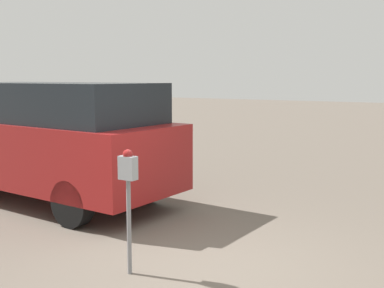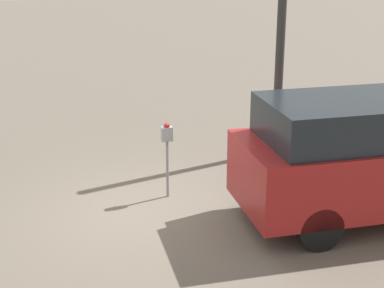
{
  "view_description": "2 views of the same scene",
  "coord_description": "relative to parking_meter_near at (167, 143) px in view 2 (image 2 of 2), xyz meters",
  "views": [
    {
      "loc": [
        -2.7,
        4.56,
        2.19
      ],
      "look_at": [
        0.5,
        -0.65,
        1.34
      ],
      "focal_mm": 45.0,
      "sensor_mm": 36.0,
      "label": 1
    },
    {
      "loc": [
        -1.85,
        -9.1,
        4.47
      ],
      "look_at": [
        0.8,
        -0.35,
        1.29
      ],
      "focal_mm": 55.0,
      "sensor_mm": 36.0,
      "label": 2
    }
  ],
  "objects": [
    {
      "name": "ground_plane",
      "position": [
        -0.6,
        -0.52,
        -1.05
      ],
      "size": [
        80.0,
        80.0,
        0.0
      ],
      "primitive_type": "plane",
      "color": "#60564C"
    },
    {
      "name": "parking_meter_near",
      "position": [
        0.0,
        0.0,
        0.0
      ],
      "size": [
        0.2,
        0.11,
        1.42
      ],
      "rotation": [
        0.0,
        0.0,
        -0.01
      ],
      "color": "gray",
      "rests_on": "ground"
    },
    {
      "name": "lamp_post",
      "position": [
        2.91,
        1.66,
        0.86
      ],
      "size": [
        0.44,
        0.44,
        5.31
      ],
      "color": "beige",
      "rests_on": "ground"
    },
    {
      "name": "parked_van",
      "position": [
        3.23,
        -1.81,
        0.1
      ],
      "size": [
        4.99,
        2.15,
        2.1
      ],
      "rotation": [
        0.0,
        0.0,
        -0.05
      ],
      "color": "maroon",
      "rests_on": "ground"
    }
  ]
}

